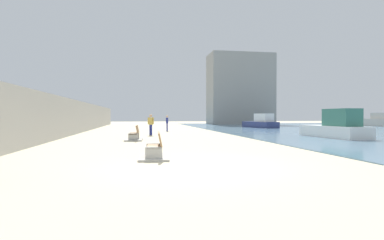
% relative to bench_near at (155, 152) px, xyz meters
% --- Properties ---
extents(ground_plane, '(120.00, 120.00, 0.00)m').
position_rel_bench_near_xyz_m(ground_plane, '(1.15, 16.02, -0.23)').
color(ground_plane, beige).
extents(seawall, '(0.80, 64.00, 2.97)m').
position_rel_bench_near_xyz_m(seawall, '(-6.35, 16.02, 1.25)').
color(seawall, '#ADAAA3').
rests_on(seawall, ground).
extents(bench_near, '(1.22, 2.16, 0.98)m').
position_rel_bench_near_xyz_m(bench_near, '(0.00, 0.00, 0.00)').
color(bench_near, '#ADAAA3').
rests_on(bench_near, ground).
extents(bench_far, '(1.21, 2.15, 0.98)m').
position_rel_bench_near_xyz_m(bench_far, '(-0.89, 8.67, 0.00)').
color(bench_far, '#ADAAA3').
rests_on(bench_far, ground).
extents(person_walking, '(0.50, 0.29, 1.74)m').
position_rel_bench_near_xyz_m(person_walking, '(0.37, 13.72, 0.79)').
color(person_walking, navy).
rests_on(person_walking, ground).
extents(person_standing, '(0.27, 0.51, 1.66)m').
position_rel_bench_near_xyz_m(person_standing, '(2.28, 19.88, 0.73)').
color(person_standing, navy).
rests_on(person_standing, ground).
extents(boat_nearest, '(2.17, 5.75, 2.03)m').
position_rel_bench_near_xyz_m(boat_nearest, '(35.36, 29.44, 0.58)').
color(boat_nearest, beige).
rests_on(boat_nearest, water_bay).
extents(boat_far_left, '(2.20, 5.78, 2.06)m').
position_rel_bench_near_xyz_m(boat_far_left, '(13.42, 8.24, 0.54)').
color(boat_far_left, white).
rests_on(boat_far_left, water_bay).
extents(boat_mid_bay, '(3.34, 5.81, 1.87)m').
position_rel_bench_near_xyz_m(boat_mid_bay, '(15.37, 26.52, 0.48)').
color(boat_mid_bay, navy).
rests_on(boat_mid_bay, water_bay).
extents(harbor_building, '(12.00, 6.00, 13.30)m').
position_rel_bench_near_xyz_m(harbor_building, '(18.46, 44.02, 6.42)').
color(harbor_building, gray).
rests_on(harbor_building, ground).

